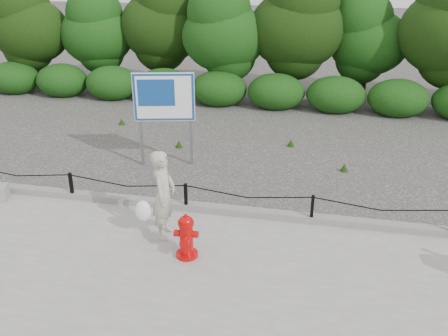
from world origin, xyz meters
name	(u,v)px	position (x,y,z in m)	size (l,w,h in m)	color
ground	(187,214)	(0.00, 0.00, 0.00)	(90.00, 90.00, 0.00)	#2D2B28
sidewalk	(154,270)	(0.00, -2.00, 0.04)	(14.00, 4.00, 0.08)	gray
curb	(187,206)	(0.00, 0.05, 0.15)	(14.00, 0.22, 0.14)	slate
chain_barrier	(186,194)	(0.00, 0.00, 0.46)	(10.06, 0.06, 0.60)	black
treeline	(266,28)	(0.43, 8.93, 2.51)	(20.17, 3.69, 4.68)	black
fire_hydrant	(186,237)	(0.45, -1.55, 0.47)	(0.43, 0.44, 0.81)	#BC0707
pedestrian	(162,196)	(-0.14, -0.98, 0.90)	(0.70, 0.61, 1.67)	#B1AC97
advertising_sign	(164,101)	(-1.15, 2.29, 1.64)	(1.43, 0.42, 2.33)	slate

